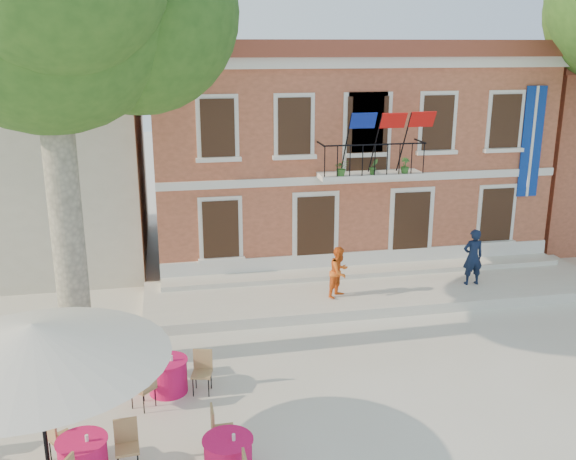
{
  "coord_description": "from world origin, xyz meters",
  "views": [
    {
      "loc": [
        -4.21,
        -12.99,
        7.34
      ],
      "look_at": [
        -0.98,
        3.5,
        2.49
      ],
      "focal_mm": 40.0,
      "sensor_mm": 36.0,
      "label": 1
    }
  ],
  "objects_px": {
    "patio_umbrella": "(34,343)",
    "cafe_table_3": "(168,374)",
    "pedestrian_orange": "(339,272)",
    "pedestrian_navy": "(473,257)",
    "cafe_table_0": "(83,457)",
    "cafe_table_1": "(228,457)"
  },
  "relations": [
    {
      "from": "patio_umbrella",
      "to": "cafe_table_3",
      "type": "distance_m",
      "value": 4.39
    },
    {
      "from": "pedestrian_orange",
      "to": "cafe_table_1",
      "type": "xyz_separation_m",
      "value": [
        -3.97,
        -7.13,
        -0.63
      ]
    },
    {
      "from": "pedestrian_navy",
      "to": "pedestrian_orange",
      "type": "height_order",
      "value": "pedestrian_navy"
    },
    {
      "from": "cafe_table_1",
      "to": "cafe_table_0",
      "type": "bearing_deg",
      "value": 169.47
    },
    {
      "from": "pedestrian_orange",
      "to": "cafe_table_3",
      "type": "distance_m",
      "value": 6.39
    },
    {
      "from": "cafe_table_1",
      "to": "pedestrian_orange",
      "type": "bearing_deg",
      "value": 60.87
    },
    {
      "from": "patio_umbrella",
      "to": "cafe_table_1",
      "type": "distance_m",
      "value": 3.85
    },
    {
      "from": "pedestrian_orange",
      "to": "cafe_table_3",
      "type": "height_order",
      "value": "pedestrian_orange"
    },
    {
      "from": "cafe_table_0",
      "to": "pedestrian_orange",
      "type": "bearing_deg",
      "value": 45.89
    },
    {
      "from": "patio_umbrella",
      "to": "cafe_table_3",
      "type": "xyz_separation_m",
      "value": [
        1.99,
        3.08,
        -2.42
      ]
    },
    {
      "from": "cafe_table_0",
      "to": "cafe_table_1",
      "type": "height_order",
      "value": "same"
    },
    {
      "from": "patio_umbrella",
      "to": "pedestrian_navy",
      "type": "height_order",
      "value": "patio_umbrella"
    },
    {
      "from": "pedestrian_navy",
      "to": "cafe_table_3",
      "type": "distance_m",
      "value": 10.12
    },
    {
      "from": "cafe_table_0",
      "to": "cafe_table_3",
      "type": "height_order",
      "value": "same"
    },
    {
      "from": "cafe_table_1",
      "to": "cafe_table_3",
      "type": "relative_size",
      "value": 1.06
    },
    {
      "from": "patio_umbrella",
      "to": "cafe_table_0",
      "type": "xyz_separation_m",
      "value": [
        0.5,
        0.38,
        -2.42
      ]
    },
    {
      "from": "cafe_table_0",
      "to": "cafe_table_3",
      "type": "relative_size",
      "value": 1.02
    },
    {
      "from": "pedestrian_orange",
      "to": "cafe_table_0",
      "type": "distance_m",
      "value": 9.31
    },
    {
      "from": "cafe_table_3",
      "to": "pedestrian_navy",
      "type": "bearing_deg",
      "value": 24.27
    },
    {
      "from": "pedestrian_orange",
      "to": "cafe_table_0",
      "type": "relative_size",
      "value": 0.8
    },
    {
      "from": "patio_umbrella",
      "to": "cafe_table_1",
      "type": "relative_size",
      "value": 2.21
    },
    {
      "from": "patio_umbrella",
      "to": "pedestrian_navy",
      "type": "distance_m",
      "value": 13.43
    }
  ]
}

